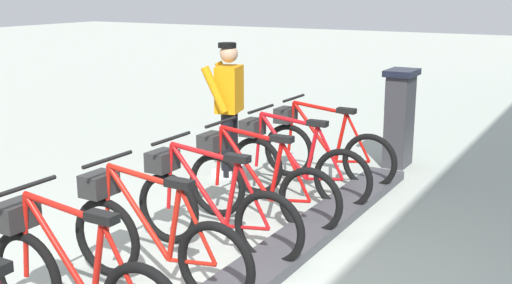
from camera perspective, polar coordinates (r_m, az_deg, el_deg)
The scene contains 8 objects.
payment_kiosk at distance 8.55m, azimuth 12.69°, elevation 2.25°, with size 0.36×0.52×1.28m.
bike_docked_0 at distance 7.71m, azimuth 5.94°, elevation -0.51°, with size 1.72×0.54×1.02m.
bike_docked_1 at distance 7.00m, azimuth 3.23°, elevation -1.93°, with size 1.72×0.54×1.02m.
bike_docked_2 at distance 6.31m, azimuth -0.09°, elevation -3.66°, with size 1.72×0.54×1.02m.
bike_docked_3 at distance 5.65m, azimuth -4.21°, elevation -5.79°, with size 1.72×0.54×1.02m.
bike_docked_4 at distance 5.04m, azimuth -9.43°, elevation -8.40°, with size 1.72×0.54×1.02m.
bike_docked_5 at distance 4.50m, azimuth -16.09°, elevation -11.60°, with size 1.72×0.54×1.02m.
worker_near_rack at distance 7.84m, azimuth -2.46°, elevation 3.36°, with size 0.52×0.69×1.66m.
Camera 1 is at (-2.37, 3.80, 2.30)m, focal length 44.76 mm.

